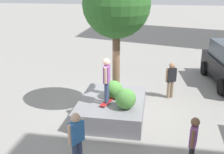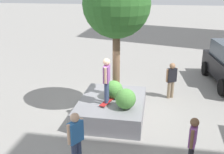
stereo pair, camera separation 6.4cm
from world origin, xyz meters
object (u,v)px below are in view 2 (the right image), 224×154
at_px(plaza_tree, 117,5).
at_px(skateboard, 107,102).
at_px(bystander_watching, 76,136).
at_px(skateboarder, 107,77).
at_px(planter_ledge, 112,108).
at_px(passerby_with_bag, 171,78).
at_px(pedestrian_crossing, 193,140).

bearing_deg(plaza_tree, skateboard, -14.95).
relative_size(skateboard, bystander_watching, 0.50).
distance_m(skateboarder, bystander_watching, 2.79).
bearing_deg(plaza_tree, bystander_watching, -9.08).
relative_size(skateboard, skateboarder, 0.51).
bearing_deg(planter_ledge, bystander_watching, -8.64).
distance_m(planter_ledge, plaza_tree, 3.81).
distance_m(planter_ledge, bystander_watching, 3.14).
distance_m(plaza_tree, passerby_with_bag, 4.25).
bearing_deg(skateboard, plaza_tree, 165.05).
bearing_deg(bystander_watching, planter_ledge, 171.36).
bearing_deg(passerby_with_bag, skateboard, -43.15).
xyz_separation_m(planter_ledge, passerby_with_bag, (-2.17, 2.27, 0.59)).
bearing_deg(skateboard, passerby_with_bag, 136.85).
distance_m(skateboard, skateboarder, 0.96).
relative_size(plaza_tree, skateboard, 5.64).
bearing_deg(bystander_watching, skateboard, 172.75).
relative_size(skateboarder, pedestrian_crossing, 1.06).
height_order(skateboarder, pedestrian_crossing, skateboarder).
height_order(plaza_tree, pedestrian_crossing, plaza_tree).
distance_m(skateboard, pedestrian_crossing, 3.54).
bearing_deg(plaza_tree, passerby_with_bag, 128.76).
distance_m(planter_ledge, pedestrian_crossing, 3.74).
xyz_separation_m(passerby_with_bag, bystander_watching, (5.21, -2.74, 0.01)).
relative_size(plaza_tree, bystander_watching, 2.85).
xyz_separation_m(skateboarder, pedestrian_crossing, (2.20, 2.77, -0.83)).
bearing_deg(passerby_with_bag, pedestrian_crossing, 4.46).
bearing_deg(skateboarder, passerby_with_bag, 136.85).
relative_size(plaza_tree, passerby_with_bag, 2.87).
relative_size(skateboarder, bystander_watching, 1.00).
height_order(passerby_with_bag, pedestrian_crossing, passerby_with_bag).
bearing_deg(passerby_with_bag, skateboarder, -43.15).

